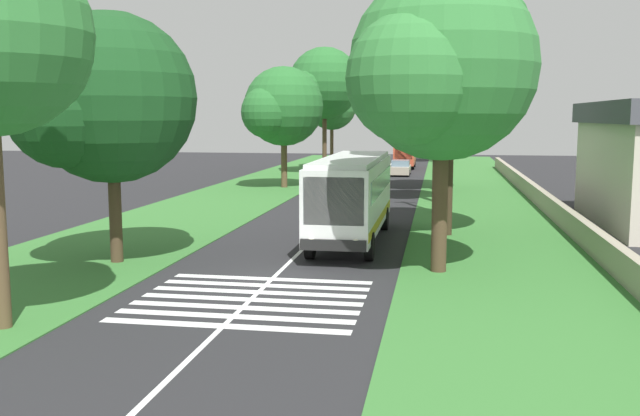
{
  "coord_description": "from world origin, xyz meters",
  "views": [
    {
      "loc": [
        -22.07,
        -5.5,
        5.46
      ],
      "look_at": [
        6.87,
        -0.54,
        1.6
      ],
      "focal_mm": 39.16,
      "sensor_mm": 36.0,
      "label": 1
    }
  ],
  "objects_px": {
    "roadside_tree_left_1": "(109,103)",
    "roadside_tree_right_4": "(435,92)",
    "utility_pole": "(439,139)",
    "coach_bus": "(352,193)",
    "roadside_tree_right_0": "(447,55)",
    "roadside_tree_left_3": "(331,107)",
    "trailing_car_0": "(339,183)",
    "trailing_car_2": "(401,168)",
    "roadside_tree_left_2": "(324,85)",
    "roadside_tree_right_1": "(437,72)",
    "roadside_tree_right_3": "(437,99)",
    "roadside_tree_right_2": "(435,105)",
    "trailing_car_1": "(349,176)",
    "roadside_tree_left_0": "(282,108)",
    "trailing_minibus_0": "(405,154)"
  },
  "relations": [
    {
      "from": "coach_bus",
      "to": "roadside_tree_right_3",
      "type": "height_order",
      "value": "roadside_tree_right_3"
    },
    {
      "from": "roadside_tree_left_1",
      "to": "roadside_tree_right_4",
      "type": "distance_m",
      "value": 23.88
    },
    {
      "from": "roadside_tree_left_0",
      "to": "roadside_tree_left_2",
      "type": "xyz_separation_m",
      "value": [
        13.87,
        -0.94,
        2.33
      ]
    },
    {
      "from": "trailing_car_2",
      "to": "roadside_tree_right_3",
      "type": "distance_m",
      "value": 20.34
    },
    {
      "from": "roadside_tree_right_1",
      "to": "roadside_tree_right_2",
      "type": "height_order",
      "value": "roadside_tree_right_1"
    },
    {
      "from": "roadside_tree_left_0",
      "to": "roadside_tree_left_1",
      "type": "distance_m",
      "value": 28.01
    },
    {
      "from": "roadside_tree_left_0",
      "to": "roadside_tree_right_0",
      "type": "relative_size",
      "value": 0.77
    },
    {
      "from": "roadside_tree_right_4",
      "to": "roadside_tree_left_2",
      "type": "bearing_deg",
      "value": 26.78
    },
    {
      "from": "roadside_tree_left_2",
      "to": "roadside_tree_right_0",
      "type": "height_order",
      "value": "roadside_tree_right_0"
    },
    {
      "from": "roadside_tree_right_1",
      "to": "utility_pole",
      "type": "distance_m",
      "value": 15.48
    },
    {
      "from": "trailing_car_0",
      "to": "trailing_car_2",
      "type": "distance_m",
      "value": 15.69
    },
    {
      "from": "roadside_tree_right_2",
      "to": "roadside_tree_left_1",
      "type": "bearing_deg",
      "value": 157.94
    },
    {
      "from": "trailing_car_2",
      "to": "roadside_tree_right_1",
      "type": "distance_m",
      "value": 41.48
    },
    {
      "from": "trailing_car_0",
      "to": "roadside_tree_right_1",
      "type": "distance_m",
      "value": 27.28
    },
    {
      "from": "trailing_car_1",
      "to": "roadside_tree_right_0",
      "type": "bearing_deg",
      "value": -162.62
    },
    {
      "from": "roadside_tree_left_1",
      "to": "roadside_tree_right_3",
      "type": "relative_size",
      "value": 0.91
    },
    {
      "from": "coach_bus",
      "to": "roadside_tree_left_3",
      "type": "xyz_separation_m",
      "value": [
        43.22,
        7.66,
        4.35
      ]
    },
    {
      "from": "roadside_tree_right_1",
      "to": "roadside_tree_right_2",
      "type": "relative_size",
      "value": 1.09
    },
    {
      "from": "coach_bus",
      "to": "roadside_tree_right_0",
      "type": "distance_m",
      "value": 7.56
    },
    {
      "from": "roadside_tree_right_2",
      "to": "roadside_tree_right_3",
      "type": "height_order",
      "value": "roadside_tree_right_3"
    },
    {
      "from": "trailing_minibus_0",
      "to": "trailing_car_0",
      "type": "bearing_deg",
      "value": 171.61
    },
    {
      "from": "coach_bus",
      "to": "roadside_tree_left_1",
      "type": "height_order",
      "value": "roadside_tree_left_1"
    },
    {
      "from": "roadside_tree_left_2",
      "to": "roadside_tree_left_3",
      "type": "relative_size",
      "value": 1.29
    },
    {
      "from": "roadside_tree_left_3",
      "to": "roadside_tree_right_4",
      "type": "height_order",
      "value": "roadside_tree_right_4"
    },
    {
      "from": "roadside_tree_left_2",
      "to": "roadside_tree_right_2",
      "type": "distance_m",
      "value": 17.03
    },
    {
      "from": "roadside_tree_left_1",
      "to": "roadside_tree_left_2",
      "type": "relative_size",
      "value": 0.77
    },
    {
      "from": "roadside_tree_left_2",
      "to": "roadside_tree_right_2",
      "type": "height_order",
      "value": "roadside_tree_left_2"
    },
    {
      "from": "roadside_tree_left_2",
      "to": "roadside_tree_left_0",
      "type": "bearing_deg",
      "value": 176.11
    },
    {
      "from": "roadside_tree_right_3",
      "to": "utility_pole",
      "type": "distance_m",
      "value": 44.65
    },
    {
      "from": "roadside_tree_right_2",
      "to": "trailing_car_1",
      "type": "bearing_deg",
      "value": 66.18
    },
    {
      "from": "roadside_tree_left_2",
      "to": "utility_pole",
      "type": "xyz_separation_m",
      "value": [
        -26.4,
        -10.93,
        -4.2
      ]
    },
    {
      "from": "trailing_car_2",
      "to": "roadside_tree_left_2",
      "type": "height_order",
      "value": "roadside_tree_left_2"
    },
    {
      "from": "trailing_car_1",
      "to": "roadside_tree_right_4",
      "type": "bearing_deg",
      "value": -147.9
    },
    {
      "from": "roadside_tree_right_4",
      "to": "utility_pole",
      "type": "bearing_deg",
      "value": -176.86
    },
    {
      "from": "roadside_tree_right_0",
      "to": "trailing_car_0",
      "type": "bearing_deg",
      "value": 22.57
    },
    {
      "from": "coach_bus",
      "to": "utility_pole",
      "type": "xyz_separation_m",
      "value": [
        9.78,
        -3.63,
        2.06
      ]
    },
    {
      "from": "coach_bus",
      "to": "roadside_tree_right_4",
      "type": "height_order",
      "value": "roadside_tree_right_4"
    },
    {
      "from": "trailing_car_0",
      "to": "roadside_tree_left_1",
      "type": "distance_m",
      "value": 26.82
    },
    {
      "from": "roadside_tree_left_3",
      "to": "trailing_car_0",
      "type": "bearing_deg",
      "value": -169.75
    },
    {
      "from": "roadside_tree_left_3",
      "to": "roadside_tree_right_0",
      "type": "bearing_deg",
      "value": -164.19
    },
    {
      "from": "roadside_tree_left_0",
      "to": "roadside_tree_right_2",
      "type": "height_order",
      "value": "roadside_tree_right_2"
    },
    {
      "from": "roadside_tree_right_3",
      "to": "utility_pole",
      "type": "xyz_separation_m",
      "value": [
        -44.52,
        -0.34,
        -3.3
      ]
    },
    {
      "from": "roadside_tree_right_0",
      "to": "roadside_tree_right_2",
      "type": "height_order",
      "value": "roadside_tree_right_0"
    },
    {
      "from": "roadside_tree_left_0",
      "to": "roadside_tree_left_1",
      "type": "bearing_deg",
      "value": 179.8
    },
    {
      "from": "roadside_tree_left_0",
      "to": "roadside_tree_left_2",
      "type": "distance_m",
      "value": 14.09
    },
    {
      "from": "roadside_tree_right_3",
      "to": "trailing_car_0",
      "type": "bearing_deg",
      "value": 168.76
    },
    {
      "from": "roadside_tree_left_0",
      "to": "roadside_tree_left_3",
      "type": "bearing_deg",
      "value": -1.56
    },
    {
      "from": "coach_bus",
      "to": "trailing_car_2",
      "type": "height_order",
      "value": "coach_bus"
    },
    {
      "from": "coach_bus",
      "to": "trailing_car_0",
      "type": "xyz_separation_m",
      "value": [
        20.14,
        3.49,
        -1.48
      ]
    },
    {
      "from": "trailing_car_1",
      "to": "roadside_tree_right_2",
      "type": "xyz_separation_m",
      "value": [
        -3.01,
        -6.81,
        5.62
      ]
    }
  ]
}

